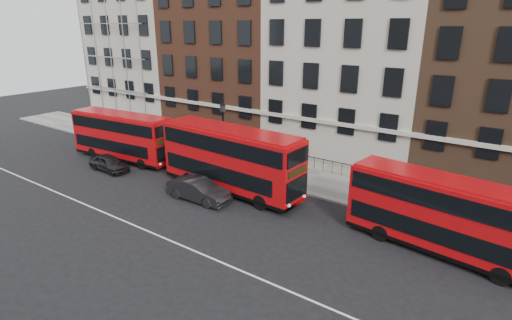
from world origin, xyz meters
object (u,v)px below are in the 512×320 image
Objects in this scene: bus_c at (443,213)px; bus_b at (230,158)px; car_rear at (109,163)px; car_front at (199,190)px; bus_a at (122,135)px.

bus_b is at bearing -173.04° from bus_c.
car_rear is 0.84× the size of car_front.
car_front reaches higher than car_rear.
car_front is at bearing -89.71° from car_rear.
bus_a is 12.15m from bus_b.
car_front is at bearing -103.91° from bus_b.
bus_b is 2.42× the size of car_front.
car_front is (11.38, -2.54, -1.48)m from bus_a.
bus_a is at bearing -177.14° from bus_b.
bus_b is (12.14, 0.00, 0.26)m from bus_a.
bus_b reaches higher than bus_a.
bus_b is at bearing -18.84° from car_front.
car_front is (-14.82, -2.55, -1.44)m from bus_c.
bus_b is 14.05m from bus_c.
bus_b is 1.12× the size of bus_c.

